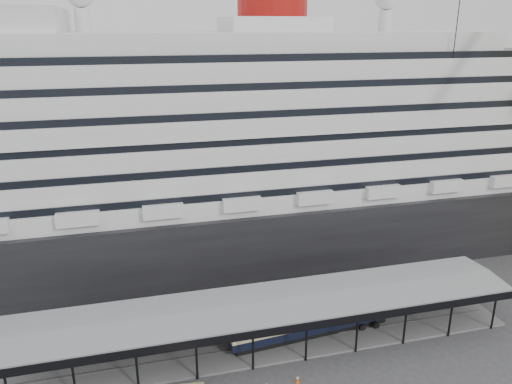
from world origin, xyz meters
TOP-DOWN VIEW (x-y plane):
  - ground at (0.00, 0.00)m, footprint 200.00×200.00m
  - cruise_ship at (0.05, 32.00)m, footprint 130.00×30.00m
  - platform_canopy at (0.00, 5.00)m, footprint 56.00×9.18m
  - pullman_carriage at (4.98, 5.00)m, footprint 19.71×4.45m
  - traffic_cone_right at (0.94, -2.10)m, footprint 0.46×0.46m

SIDE VIEW (x-z plane):
  - ground at x=0.00m, z-range 0.00..0.00m
  - traffic_cone_right at x=0.94m, z-range 0.00..0.78m
  - pullman_carriage at x=4.98m, z-range -7.24..11.96m
  - platform_canopy at x=0.00m, z-range -0.29..5.01m
  - cruise_ship at x=0.05m, z-range -3.60..40.30m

